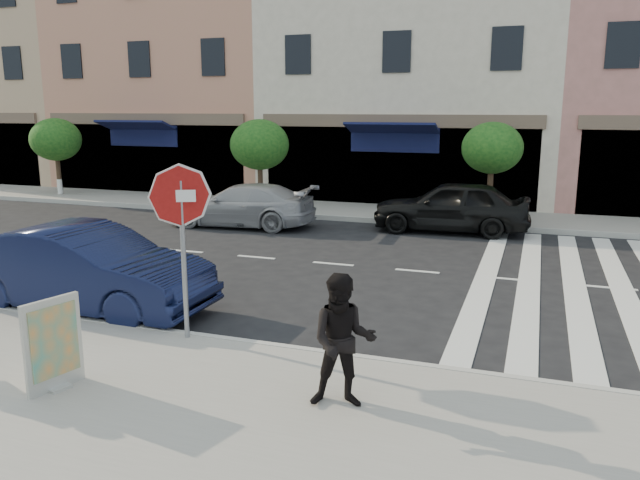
{
  "coord_description": "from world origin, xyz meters",
  "views": [
    {
      "loc": [
        4.45,
        -9.56,
        3.63
      ],
      "look_at": [
        0.98,
        0.28,
        1.4
      ],
      "focal_mm": 35.0,
      "sensor_mm": 36.0,
      "label": 1
    }
  ],
  "objects_px": {
    "walker": "(343,341)",
    "stop_sign": "(181,214)",
    "car_far_left": "(242,205)",
    "car_far_mid": "(451,206)",
    "car_near_mid": "(85,269)",
    "poster_board": "(54,345)"
  },
  "relations": [
    {
      "from": "stop_sign",
      "to": "poster_board",
      "type": "bearing_deg",
      "value": -129.48
    },
    {
      "from": "car_near_mid",
      "to": "car_far_left",
      "type": "height_order",
      "value": "car_near_mid"
    },
    {
      "from": "stop_sign",
      "to": "walker",
      "type": "distance_m",
      "value": 3.42
    },
    {
      "from": "stop_sign",
      "to": "car_far_left",
      "type": "relative_size",
      "value": 0.59
    },
    {
      "from": "stop_sign",
      "to": "poster_board",
      "type": "relative_size",
      "value": 2.27
    },
    {
      "from": "poster_board",
      "to": "car_near_mid",
      "type": "distance_m",
      "value": 3.65
    },
    {
      "from": "walker",
      "to": "stop_sign",
      "type": "bearing_deg",
      "value": 139.52
    },
    {
      "from": "car_near_mid",
      "to": "car_far_mid",
      "type": "bearing_deg",
      "value": -28.08
    },
    {
      "from": "car_far_mid",
      "to": "poster_board",
      "type": "bearing_deg",
      "value": -16.92
    },
    {
      "from": "stop_sign",
      "to": "poster_board",
      "type": "distance_m",
      "value": 2.58
    },
    {
      "from": "car_near_mid",
      "to": "car_far_left",
      "type": "xyz_separation_m",
      "value": [
        -1.01,
        8.33,
        -0.12
      ]
    },
    {
      "from": "car_far_left",
      "to": "car_far_mid",
      "type": "xyz_separation_m",
      "value": [
        6.21,
        1.24,
        0.11
      ]
    },
    {
      "from": "poster_board",
      "to": "car_far_mid",
      "type": "distance_m",
      "value": 13.0
    },
    {
      "from": "poster_board",
      "to": "walker",
      "type": "bearing_deg",
      "value": 27.62
    },
    {
      "from": "stop_sign",
      "to": "walker",
      "type": "bearing_deg",
      "value": -48.1
    },
    {
      "from": "car_far_mid",
      "to": "car_near_mid",
      "type": "bearing_deg",
      "value": -31.32
    },
    {
      "from": "stop_sign",
      "to": "car_far_left",
      "type": "distance_m",
      "value": 10.06
    },
    {
      "from": "car_far_left",
      "to": "car_far_mid",
      "type": "height_order",
      "value": "car_far_mid"
    },
    {
      "from": "stop_sign",
      "to": "car_far_mid",
      "type": "height_order",
      "value": "stop_sign"
    },
    {
      "from": "walker",
      "to": "car_far_left",
      "type": "height_order",
      "value": "walker"
    },
    {
      "from": "poster_board",
      "to": "car_far_left",
      "type": "xyz_separation_m",
      "value": [
        -3.04,
        11.37,
        -0.07
      ]
    },
    {
      "from": "stop_sign",
      "to": "poster_board",
      "type": "xyz_separation_m",
      "value": [
        -0.6,
        -2.11,
        -1.36
      ]
    }
  ]
}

